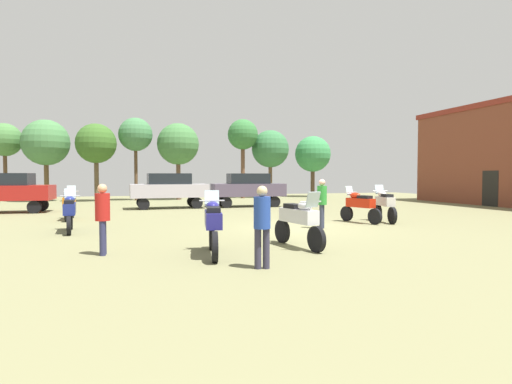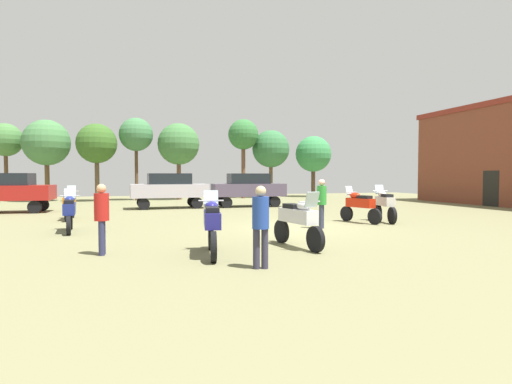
% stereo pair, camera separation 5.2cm
% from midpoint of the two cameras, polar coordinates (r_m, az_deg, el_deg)
% --- Properties ---
extents(ground_plane, '(44.00, 52.00, 0.02)m').
position_cam_midpoint_polar(ground_plane, '(15.21, 6.13, -4.88)').
color(ground_plane, olive).
extents(motorcycle_1, '(0.62, 2.16, 1.44)m').
position_cam_midpoint_polar(motorcycle_1, '(15.17, -24.23, -2.37)').
color(motorcycle_1, black).
rests_on(motorcycle_1, ground).
extents(motorcycle_2, '(0.66, 2.29, 1.51)m').
position_cam_midpoint_polar(motorcycle_2, '(9.89, -6.05, -4.34)').
color(motorcycle_2, black).
rests_on(motorcycle_2, ground).
extents(motorcycle_3, '(0.82, 2.03, 1.45)m').
position_cam_midpoint_polar(motorcycle_3, '(17.07, 13.93, -1.72)').
color(motorcycle_3, black).
rests_on(motorcycle_3, ground).
extents(motorcycle_4, '(0.69, 2.10, 1.49)m').
position_cam_midpoint_polar(motorcycle_4, '(17.65, 17.10, -1.56)').
color(motorcycle_4, black).
rests_on(motorcycle_4, ground).
extents(motorcycle_5, '(0.62, 2.13, 1.44)m').
position_cam_midpoint_polar(motorcycle_5, '(19.36, -24.23, -1.40)').
color(motorcycle_5, black).
rests_on(motorcycle_5, ground).
extents(motorcycle_7, '(0.72, 2.27, 1.48)m').
position_cam_midpoint_polar(motorcycle_7, '(10.94, 5.75, -3.78)').
color(motorcycle_7, black).
rests_on(motorcycle_7, ground).
extents(car_1, '(4.34, 1.91, 2.00)m').
position_cam_midpoint_polar(car_1, '(25.09, -1.15, 0.65)').
color(car_1, black).
rests_on(car_1, ground).
extents(car_2, '(4.38, 1.99, 2.00)m').
position_cam_midpoint_polar(car_2, '(24.44, -31.06, 0.28)').
color(car_2, black).
rests_on(car_2, ground).
extents(car_3, '(4.37, 1.97, 2.00)m').
position_cam_midpoint_polar(car_3, '(24.31, -11.86, 0.55)').
color(car_3, black).
rests_on(car_3, ground).
extents(person_1, '(0.36, 0.36, 1.68)m').
position_cam_midpoint_polar(person_1, '(10.48, -20.38, -2.80)').
color(person_1, '#2A2C4F').
rests_on(person_1, ground).
extents(person_2, '(0.48, 0.48, 1.74)m').
position_cam_midpoint_polar(person_2, '(14.91, 8.91, -1.06)').
color(person_2, '#2F3449').
rests_on(person_2, ground).
extents(person_3, '(0.40, 0.40, 1.68)m').
position_cam_midpoint_polar(person_3, '(8.39, 0.66, -3.92)').
color(person_3, '#302D41').
rests_on(person_3, ground).
extents(tree_2, '(2.49, 2.49, 6.50)m').
position_cam_midpoint_polar(tree_2, '(34.60, -1.86, 7.73)').
color(tree_2, brown).
rests_on(tree_2, ground).
extents(tree_3, '(2.50, 2.50, 6.22)m').
position_cam_midpoint_polar(tree_3, '(32.85, -16.20, 7.49)').
color(tree_3, '#4F3825').
rests_on(tree_3, ground).
extents(tree_4, '(3.29, 3.29, 5.89)m').
position_cam_midpoint_polar(tree_4, '(33.69, -26.86, 6.01)').
color(tree_4, brown).
rests_on(tree_4, ground).
extents(tree_5, '(3.21, 3.21, 5.91)m').
position_cam_midpoint_polar(tree_5, '(32.94, -10.65, 6.42)').
color(tree_5, brown).
rests_on(tree_5, ground).
extents(tree_6, '(3.15, 3.15, 5.36)m').
position_cam_midpoint_polar(tree_6, '(37.30, 7.74, 5.13)').
color(tree_6, '#4D3829').
rests_on(tree_6, ground).
extents(tree_7, '(2.39, 2.39, 5.66)m').
position_cam_midpoint_polar(tree_7, '(35.36, -31.19, 6.06)').
color(tree_7, brown).
rests_on(tree_7, ground).
extents(tree_8, '(2.87, 2.87, 5.64)m').
position_cam_midpoint_polar(tree_8, '(32.49, -21.08, 6.16)').
color(tree_8, brown).
rests_on(tree_8, ground).
extents(tree_9, '(3.17, 3.17, 5.73)m').
position_cam_midpoint_polar(tree_9, '(35.64, 1.94, 5.88)').
color(tree_9, brown).
rests_on(tree_9, ground).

